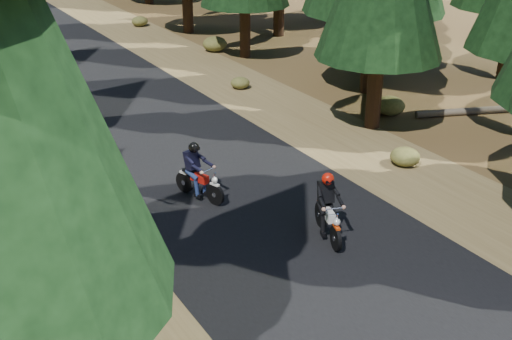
{
  "coord_description": "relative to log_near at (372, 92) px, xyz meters",
  "views": [
    {
      "loc": [
        -6.86,
        -9.95,
        7.22
      ],
      "look_at": [
        0.0,
        1.5,
        1.1
      ],
      "focal_mm": 45.0,
      "sensor_mm": 36.0,
      "label": 1
    }
  ],
  "objects": [
    {
      "name": "ground",
      "position": [
        -8.09,
        -6.87,
        -0.16
      ],
      "size": [
        120.0,
        120.0,
        0.0
      ],
      "primitive_type": "plane",
      "color": "#4C341B",
      "rests_on": "ground"
    },
    {
      "name": "rider_follow",
      "position": [
        -8.91,
        -4.04,
        0.33
      ],
      "size": [
        0.98,
        1.69,
        1.44
      ],
      "rotation": [
        0.0,
        0.0,
        3.47
      ],
      "color": "#A9130B",
      "rests_on": "road"
    },
    {
      "name": "understory_shrubs",
      "position": [
        -6.97,
        1.56,
        0.12
      ],
      "size": [
        14.96,
        33.48,
        0.67
      ],
      "color": "#474C1E",
      "rests_on": "ground"
    },
    {
      "name": "road",
      "position": [
        -8.09,
        -1.87,
        -0.15
      ],
      "size": [
        6.0,
        100.0,
        0.01
      ],
      "primitive_type": "cube",
      "color": "black",
      "rests_on": "ground"
    },
    {
      "name": "rider_lead",
      "position": [
        -7.35,
        -7.16,
        0.34
      ],
      "size": [
        1.0,
        1.73,
        1.48
      ],
      "rotation": [
        0.0,
        0.0,
        2.82
      ],
      "color": "silver",
      "rests_on": "road"
    },
    {
      "name": "shoulder_r",
      "position": [
        -3.49,
        -1.87,
        -0.16
      ],
      "size": [
        3.2,
        100.0,
        0.01
      ],
      "primitive_type": "cube",
      "color": "brown",
      "rests_on": "ground"
    },
    {
      "name": "log_far",
      "position": [
        1.75,
        -3.24,
        -0.04
      ],
      "size": [
        4.06,
        1.72,
        0.24
      ],
      "primitive_type": "cylinder",
      "rotation": [
        0.0,
        1.57,
        -0.36
      ],
      "color": "#4C4233",
      "rests_on": "ground"
    },
    {
      "name": "log_near",
      "position": [
        0.0,
        0.0,
        0.0
      ],
      "size": [
        4.36,
        4.93,
        0.32
      ],
      "primitive_type": "cylinder",
      "rotation": [
        0.0,
        1.57,
        0.85
      ],
      "color": "#4C4233",
      "rests_on": "ground"
    },
    {
      "name": "shoulder_l",
      "position": [
        -12.69,
        -1.87,
        -0.16
      ],
      "size": [
        3.2,
        100.0,
        0.01
      ],
      "primitive_type": "cube",
      "color": "brown",
      "rests_on": "ground"
    }
  ]
}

